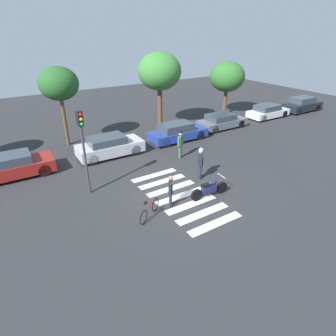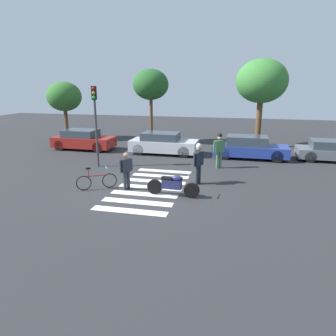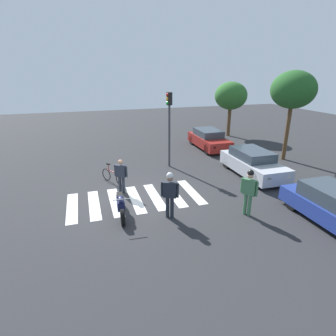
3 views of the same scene
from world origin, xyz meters
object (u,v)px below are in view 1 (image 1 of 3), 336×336
(car_silver_sedan, at_px, (110,146))
(officer_by_motorcycle, at_px, (200,161))
(car_white_van, at_px, (268,112))
(traffic_light_pole, at_px, (83,141))
(leaning_bicycle, at_px, (150,210))
(car_blue_hatchback, at_px, (177,132))
(car_grey_coupe, at_px, (222,121))
(officer_on_foot, at_px, (171,189))
(pedestrian_bystander, at_px, (180,142))
(police_motorcycle, at_px, (209,189))
(car_maroon_wagon, at_px, (14,166))
(car_black_suv, at_px, (302,105))

(car_silver_sedan, bearing_deg, officer_by_motorcycle, -61.95)
(car_white_van, xyz_separation_m, traffic_light_pole, (-18.78, -4.37, 2.29))
(leaning_bicycle, xyz_separation_m, car_blue_hatchback, (6.55, 7.44, 0.29))
(leaning_bicycle, distance_m, car_grey_coupe, 13.87)
(car_blue_hatchback, height_order, traffic_light_pole, traffic_light_pole)
(officer_on_foot, height_order, pedestrian_bystander, pedestrian_bystander)
(police_motorcycle, bearing_deg, traffic_light_pole, 144.18)
(officer_on_foot, relative_size, car_blue_hatchback, 0.36)
(officer_on_foot, height_order, car_maroon_wagon, officer_on_foot)
(officer_on_foot, height_order, car_grey_coupe, officer_on_foot)
(traffic_light_pole, bearing_deg, pedestrian_bystander, 10.19)
(police_motorcycle, distance_m, officer_by_motorcycle, 2.06)
(car_maroon_wagon, xyz_separation_m, car_black_suv, (26.59, -0.01, 0.03))
(leaning_bicycle, relative_size, car_maroon_wagon, 0.36)
(pedestrian_bystander, height_order, car_blue_hatchback, pedestrian_bystander)
(pedestrian_bystander, xyz_separation_m, car_maroon_wagon, (-9.53, 2.87, -0.46))
(pedestrian_bystander, distance_m, car_grey_coupe, 7.26)
(pedestrian_bystander, relative_size, car_white_van, 0.46)
(officer_by_motorcycle, bearing_deg, officer_on_foot, -153.61)
(car_silver_sedan, xyz_separation_m, car_black_suv, (20.85, 0.09, 0.02))
(officer_on_foot, bearing_deg, traffic_light_pole, 131.56)
(officer_by_motorcycle, height_order, car_silver_sedan, officer_by_motorcycle)
(leaning_bicycle, distance_m, traffic_light_pole, 4.61)
(car_silver_sedan, bearing_deg, pedestrian_bystander, -36.18)
(car_blue_hatchback, distance_m, car_black_suv, 15.42)
(officer_by_motorcycle, bearing_deg, traffic_light_pole, 162.55)
(leaning_bicycle, xyz_separation_m, car_silver_sedan, (1.12, 7.45, 0.31))
(car_blue_hatchback, bearing_deg, leaning_bicycle, -131.35)
(car_grey_coupe, bearing_deg, police_motorcycle, -135.01)
(car_maroon_wagon, distance_m, car_white_van, 21.81)
(car_black_suv, bearing_deg, car_white_van, 175.92)
(traffic_light_pole, bearing_deg, police_motorcycle, -35.82)
(officer_on_foot, bearing_deg, officer_by_motorcycle, 26.39)
(leaning_bicycle, bearing_deg, traffic_light_pole, 114.49)
(leaning_bicycle, bearing_deg, car_silver_sedan, 81.45)
(officer_on_foot, xyz_separation_m, pedestrian_bystander, (3.62, 4.43, 0.21))
(car_maroon_wagon, bearing_deg, car_white_van, 0.88)
(police_motorcycle, xyz_separation_m, car_blue_hatchback, (3.15, 7.54, 0.20))
(police_motorcycle, xyz_separation_m, car_white_van, (13.78, 7.98, 0.15))
(officer_by_motorcycle, distance_m, car_maroon_wagon, 10.59)
(police_motorcycle, distance_m, officer_on_foot, 2.19)
(car_white_van, relative_size, traffic_light_pole, 0.97)
(car_maroon_wagon, relative_size, car_silver_sedan, 0.97)
(officer_on_foot, distance_m, car_white_van, 17.63)
(car_grey_coupe, bearing_deg, car_silver_sedan, -177.51)
(car_silver_sedan, bearing_deg, police_motorcycle, -73.20)
(car_maroon_wagon, height_order, traffic_light_pole, traffic_light_pole)
(car_maroon_wagon, xyz_separation_m, car_silver_sedan, (5.74, -0.10, 0.01))
(leaning_bicycle, relative_size, car_white_van, 0.36)
(pedestrian_bystander, distance_m, car_silver_sedan, 4.72)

